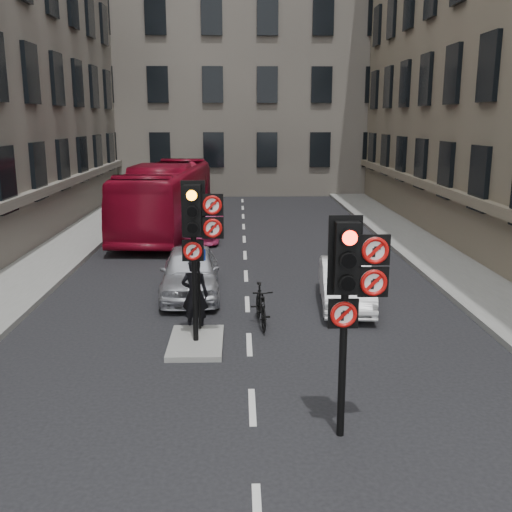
{
  "coord_description": "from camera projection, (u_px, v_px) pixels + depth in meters",
  "views": [
    {
      "loc": [
        -0.21,
        -7.73,
        5.01
      ],
      "look_at": [
        0.09,
        2.65,
        2.6
      ],
      "focal_mm": 42.0,
      "sensor_mm": 36.0,
      "label": 1
    }
  ],
  "objects": [
    {
      "name": "motorcyclist",
      "position": [
        195.0,
        294.0,
        14.27
      ],
      "size": [
        0.7,
        0.52,
        1.78
      ],
      "primitive_type": "imported",
      "rotation": [
        0.0,
        0.0,
        3.0
      ],
      "color": "black",
      "rests_on": "ground"
    },
    {
      "name": "signal_far",
      "position": [
        197.0,
        227.0,
        12.89
      ],
      "size": [
        0.91,
        0.4,
        3.58
      ],
      "color": "black",
      "rests_on": "centre_island"
    },
    {
      "name": "ground",
      "position": [
        255.0,
        472.0,
        8.67
      ],
      "size": [
        120.0,
        120.0,
        0.0
      ],
      "primitive_type": "plane",
      "color": "black",
      "rests_on": "ground"
    },
    {
      "name": "info_sign",
      "position": [
        199.0,
        278.0,
        13.91
      ],
      "size": [
        0.33,
        0.14,
        1.93
      ],
      "rotation": [
        0.0,
        0.0,
        0.28
      ],
      "color": "black",
      "rests_on": "centre_island"
    },
    {
      "name": "car_white",
      "position": [
        346.0,
        284.0,
        16.22
      ],
      "size": [
        1.64,
        3.84,
        1.23
      ],
      "primitive_type": "imported",
      "rotation": [
        0.0,
        0.0,
        -0.09
      ],
      "color": "white",
      "rests_on": "ground"
    },
    {
      "name": "motorcycle",
      "position": [
        261.0,
        306.0,
        14.67
      ],
      "size": [
        0.63,
        1.73,
        1.02
      ],
      "primitive_type": "imported",
      "rotation": [
        0.0,
        0.0,
        0.09
      ],
      "color": "black",
      "rests_on": "ground"
    },
    {
      "name": "signal_near",
      "position": [
        351.0,
        281.0,
        9.09
      ],
      "size": [
        0.91,
        0.4,
        3.58
      ],
      "color": "black",
      "rests_on": "ground"
    },
    {
      "name": "car_pink",
      "position": [
        199.0,
        222.0,
        25.46
      ],
      "size": [
        2.07,
        4.79,
        1.37
      ],
      "primitive_type": "imported",
      "rotation": [
        0.0,
        0.0,
        -0.03
      ],
      "color": "#E24283",
      "rests_on": "ground"
    },
    {
      "name": "building_far",
      "position": [
        241.0,
        47.0,
        43.41
      ],
      "size": [
        30.0,
        14.0,
        20.0
      ],
      "primitive_type": "cube",
      "color": "gray",
      "rests_on": "ground"
    },
    {
      "name": "car_silver",
      "position": [
        190.0,
        272.0,
        17.16
      ],
      "size": [
        1.85,
        4.17,
        1.4
      ],
      "primitive_type": "imported",
      "rotation": [
        0.0,
        0.0,
        0.05
      ],
      "color": "#B8BAC1",
      "rests_on": "ground"
    },
    {
      "name": "bus_red",
      "position": [
        166.0,
        198.0,
        26.55
      ],
      "size": [
        3.4,
        11.14,
        3.06
      ],
      "primitive_type": "imported",
      "rotation": [
        0.0,
        0.0,
        -0.08
      ],
      "color": "maroon",
      "rests_on": "ground"
    },
    {
      "name": "pavement_left",
      "position": [
        32.0,
        268.0,
        20.13
      ],
      "size": [
        3.0,
        50.0,
        0.16
      ],
      "primitive_type": "cube",
      "color": "gray",
      "rests_on": "ground"
    },
    {
      "name": "pavement_right",
      "position": [
        455.0,
        265.0,
        20.53
      ],
      "size": [
        3.0,
        50.0,
        0.16
      ],
      "primitive_type": "cube",
      "color": "gray",
      "rests_on": "ground"
    },
    {
      "name": "centre_island",
      "position": [
        196.0,
        342.0,
        13.49
      ],
      "size": [
        1.2,
        2.0,
        0.12
      ],
      "primitive_type": "cube",
      "color": "gray",
      "rests_on": "ground"
    }
  ]
}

